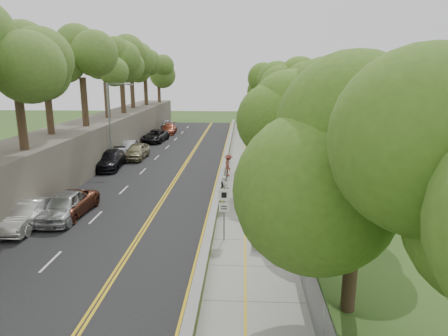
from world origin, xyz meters
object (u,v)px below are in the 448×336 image
Objects in this scene: car_0 at (64,206)px; car_1 at (26,215)px; person_far at (250,148)px; construction_barrel at (263,146)px; signpost at (224,206)px; streetlight at (112,119)px; car_2 at (67,205)px; concrete_block at (265,241)px; painter_0 at (223,200)px.

car_0 reaches higher than car_1.
person_far is at bearing 56.85° from car_0.
signpost is at bearing -97.11° from construction_barrel.
signpost is 26.29m from construction_barrel.
person_far is (13.40, 21.00, 0.18)m from car_1.
car_0 is 2.57× the size of person_far.
streetlight is 17.80m from construction_barrel.
car_2 is 2.74× the size of person_far.
car_0 is (-13.30, -23.35, 0.39)m from construction_barrel.
concrete_block is at bearing -9.83° from car_1.
streetlight is at bearing -148.56° from construction_barrel.
signpost reaches higher than concrete_block.
streetlight reaches higher than car_1.
person_far is at bearing 60.82° from car_2.
construction_barrel is at bearing 31.44° from streetlight.
person_far reaches higher than car_2.
car_2 is 9.91m from painter_0.
streetlight is at bearing 93.84° from car_0.
person_far reaches higher than painter_0.
signpost reaches higher than construction_barrel.
car_0 is 9.93m from painter_0.
car_1 is at bearing -138.99° from car_0.
person_far is at bearing 90.99° from concrete_block.
signpost is at bearing 155.39° from concrete_block.
car_1 is at bearing 174.13° from signpost.
signpost is 3.62× the size of construction_barrel.
person_far is (-0.40, 23.18, 0.54)m from concrete_block.
streetlight is 2.58× the size of signpost.
car_0 is at bearing -119.66° from construction_barrel.
car_2 is (-13.38, -22.73, 0.28)m from construction_barrel.
signpost is 0.65× the size of car_1.
car_2 is (-12.28, 4.30, 0.30)m from concrete_block.
car_1 is (-1.60, -1.49, -0.05)m from car_0.
car_0 reaches higher than car_2.
car_1 is 2.51× the size of person_far.
car_1 is at bearing 65.55° from person_far.
signpost is 0.60× the size of car_2.
car_2 is at bearing 95.45° from car_0.
signpost is (11.51, -17.02, -2.68)m from streetlight.
concrete_block is 0.24× the size of car_2.
car_2 is 3.38× the size of painter_0.
construction_barrel is (3.25, 26.04, -1.48)m from signpost.
streetlight is 20.72m from signpost.
person_far reaches higher than concrete_block.
painter_0 is at bearing 91.47° from person_far.
streetlight is 1.68× the size of car_1.
concrete_block is 13.01m from car_2.
person_far is (-1.50, -3.84, 0.52)m from construction_barrel.
concrete_block is (2.15, -0.98, -1.50)m from signpost.
car_1 is at bearing 171.01° from concrete_block.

